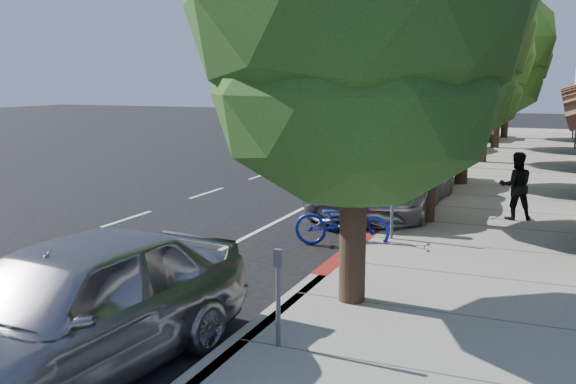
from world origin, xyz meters
The scene contains 18 objects.
ground centered at (0.00, 0.00, 0.00)m, with size 120.00×120.00×0.00m, color black.
sidewalk centered at (2.30, 8.00, 0.07)m, with size 4.60×56.00×0.15m, color gray.
curb centered at (0.00, 8.00, 0.07)m, with size 0.30×56.00×0.15m, color #9E998E.
curb_red_segment centered at (0.00, 1.00, 0.07)m, with size 0.32×4.00×0.15m, color maroon.
street_tree_0 centered at (0.90, -2.00, 4.39)m, with size 4.98×4.98×7.30m.
street_tree_1 centered at (0.90, 4.00, 4.47)m, with size 4.62×4.62×7.30m.
street_tree_2 centered at (0.90, 10.00, 4.09)m, with size 4.21×4.21×6.67m.
street_tree_3 centered at (0.90, 16.00, 4.90)m, with size 5.30×5.30×8.07m.
street_tree_4 centered at (0.90, 22.00, 4.46)m, with size 5.02×5.02×7.41m.
street_tree_5 centered at (0.90, 28.00, 4.69)m, with size 4.51×4.51×7.56m.
cyclist centered at (-0.70, 2.78, 0.97)m, with size 0.71×0.47×1.95m, color white.
bicycle centered at (-0.40, 1.53, 0.53)m, with size 0.70×2.00×1.05m, color navy.
silver_suv centered at (-0.50, 5.50, 0.88)m, with size 2.93×6.36×1.77m, color #B0AFB4.
dark_sedan centered at (-0.56, 9.00, 0.80)m, with size 1.70×4.88×1.61m, color black.
white_pickup centered at (-2.00, 19.25, 0.92)m, with size 2.57×6.32×1.83m, color white.
dark_suv_far centered at (-0.50, 26.66, 0.86)m, with size 2.03×5.06×1.72m, color black.
near_car_a centered at (-1.42, -5.50, 0.86)m, with size 2.04×5.06×1.72m, color #9C9BA0.
pedestrian centered at (2.82, 5.01, 0.96)m, with size 0.79×0.62×1.62m, color black.
Camera 1 is at (3.59, -10.99, 3.47)m, focal length 40.00 mm.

